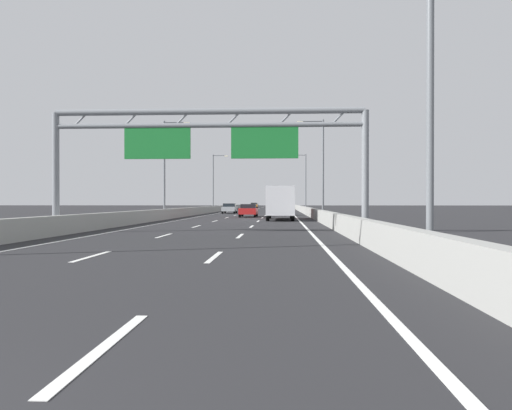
# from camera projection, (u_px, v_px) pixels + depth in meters

# --- Properties ---
(ground_plane) EXTENTS (260.00, 260.00, 0.00)m
(ground_plane) POSITION_uv_depth(u_px,v_px,m) (263.00, 210.00, 101.96)
(ground_plane) COLOR #262628
(lane_dash_left_1) EXTENTS (0.16, 3.00, 0.01)m
(lane_dash_left_1) POSITION_uv_depth(u_px,v_px,m) (92.00, 256.00, 14.67)
(lane_dash_left_1) COLOR white
(lane_dash_left_1) RESTS_ON ground_plane
(lane_dash_left_2) EXTENTS (0.16, 3.00, 0.01)m
(lane_dash_left_2) POSITION_uv_depth(u_px,v_px,m) (164.00, 236.00, 23.66)
(lane_dash_left_2) COLOR white
(lane_dash_left_2) RESTS_ON ground_plane
(lane_dash_left_3) EXTENTS (0.16, 3.00, 0.01)m
(lane_dash_left_3) POSITION_uv_depth(u_px,v_px,m) (197.00, 226.00, 32.65)
(lane_dash_left_3) COLOR white
(lane_dash_left_3) RESTS_ON ground_plane
(lane_dash_left_4) EXTENTS (0.16, 3.00, 0.01)m
(lane_dash_left_4) POSITION_uv_depth(u_px,v_px,m) (215.00, 221.00, 41.64)
(lane_dash_left_4) COLOR white
(lane_dash_left_4) RESTS_ON ground_plane
(lane_dash_left_5) EXTENTS (0.16, 3.00, 0.01)m
(lane_dash_left_5) POSITION_uv_depth(u_px,v_px,m) (227.00, 218.00, 50.62)
(lane_dash_left_5) COLOR white
(lane_dash_left_5) RESTS_ON ground_plane
(lane_dash_left_6) EXTENTS (0.16, 3.00, 0.01)m
(lane_dash_left_6) POSITION_uv_depth(u_px,v_px,m) (235.00, 215.00, 59.61)
(lane_dash_left_6) COLOR white
(lane_dash_left_6) RESTS_ON ground_plane
(lane_dash_left_7) EXTENTS (0.16, 3.00, 0.01)m
(lane_dash_left_7) POSITION_uv_depth(u_px,v_px,m) (241.00, 214.00, 68.60)
(lane_dash_left_7) COLOR white
(lane_dash_left_7) RESTS_ON ground_plane
(lane_dash_left_8) EXTENTS (0.16, 3.00, 0.01)m
(lane_dash_left_8) POSITION_uv_depth(u_px,v_px,m) (246.00, 212.00, 77.59)
(lane_dash_left_8) COLOR white
(lane_dash_left_8) RESTS_ON ground_plane
(lane_dash_left_9) EXTENTS (0.16, 3.00, 0.01)m
(lane_dash_left_9) POSITION_uv_depth(u_px,v_px,m) (250.00, 211.00, 86.58)
(lane_dash_left_9) COLOR white
(lane_dash_left_9) RESTS_ON ground_plane
(lane_dash_left_10) EXTENTS (0.16, 3.00, 0.01)m
(lane_dash_left_10) POSITION_uv_depth(u_px,v_px,m) (253.00, 210.00, 95.56)
(lane_dash_left_10) COLOR white
(lane_dash_left_10) RESTS_ON ground_plane
(lane_dash_left_11) EXTENTS (0.16, 3.00, 0.01)m
(lane_dash_left_11) POSITION_uv_depth(u_px,v_px,m) (255.00, 210.00, 104.55)
(lane_dash_left_11) COLOR white
(lane_dash_left_11) RESTS_ON ground_plane
(lane_dash_left_12) EXTENTS (0.16, 3.00, 0.01)m
(lane_dash_left_12) POSITION_uv_depth(u_px,v_px,m) (257.00, 209.00, 113.54)
(lane_dash_left_12) COLOR white
(lane_dash_left_12) RESTS_ON ground_plane
(lane_dash_left_13) EXTENTS (0.16, 3.00, 0.01)m
(lane_dash_left_13) POSITION_uv_depth(u_px,v_px,m) (259.00, 208.00, 122.53)
(lane_dash_left_13) COLOR white
(lane_dash_left_13) RESTS_ON ground_plane
(lane_dash_left_14) EXTENTS (0.16, 3.00, 0.01)m
(lane_dash_left_14) POSITION_uv_depth(u_px,v_px,m) (261.00, 208.00, 131.52)
(lane_dash_left_14) COLOR white
(lane_dash_left_14) RESTS_ON ground_plane
(lane_dash_left_15) EXTENTS (0.16, 3.00, 0.01)m
(lane_dash_left_15) POSITION_uv_depth(u_px,v_px,m) (262.00, 208.00, 140.50)
(lane_dash_left_15) COLOR white
(lane_dash_left_15) RESTS_ON ground_plane
(lane_dash_left_16) EXTENTS (0.16, 3.00, 0.01)m
(lane_dash_left_16) POSITION_uv_depth(u_px,v_px,m) (263.00, 207.00, 149.49)
(lane_dash_left_16) COLOR white
(lane_dash_left_16) RESTS_ON ground_plane
(lane_dash_left_17) EXTENTS (0.16, 3.00, 0.01)m
(lane_dash_left_17) POSITION_uv_depth(u_px,v_px,m) (264.00, 207.00, 158.48)
(lane_dash_left_17) COLOR white
(lane_dash_left_17) RESTS_ON ground_plane
(lane_dash_right_0) EXTENTS (0.16, 3.00, 0.01)m
(lane_dash_right_0) POSITION_uv_depth(u_px,v_px,m) (104.00, 347.00, 5.50)
(lane_dash_right_0) COLOR white
(lane_dash_right_0) RESTS_ON ground_plane
(lane_dash_right_1) EXTENTS (0.16, 3.00, 0.01)m
(lane_dash_right_1) POSITION_uv_depth(u_px,v_px,m) (214.00, 257.00, 14.49)
(lane_dash_right_1) COLOR white
(lane_dash_right_1) RESTS_ON ground_plane
(lane_dash_right_2) EXTENTS (0.16, 3.00, 0.01)m
(lane_dash_right_2) POSITION_uv_depth(u_px,v_px,m) (240.00, 236.00, 23.48)
(lane_dash_right_2) COLOR white
(lane_dash_right_2) RESTS_ON ground_plane
(lane_dash_right_3) EXTENTS (0.16, 3.00, 0.01)m
(lane_dash_right_3) POSITION_uv_depth(u_px,v_px,m) (252.00, 226.00, 32.46)
(lane_dash_right_3) COLOR white
(lane_dash_right_3) RESTS_ON ground_plane
(lane_dash_right_4) EXTENTS (0.16, 3.00, 0.01)m
(lane_dash_right_4) POSITION_uv_depth(u_px,v_px,m) (258.00, 221.00, 41.45)
(lane_dash_right_4) COLOR white
(lane_dash_right_4) RESTS_ON ground_plane
(lane_dash_right_5) EXTENTS (0.16, 3.00, 0.01)m
(lane_dash_right_5) POSITION_uv_depth(u_px,v_px,m) (262.00, 218.00, 50.44)
(lane_dash_right_5) COLOR white
(lane_dash_right_5) RESTS_ON ground_plane
(lane_dash_right_6) EXTENTS (0.16, 3.00, 0.01)m
(lane_dash_right_6) POSITION_uv_depth(u_px,v_px,m) (265.00, 215.00, 59.43)
(lane_dash_right_6) COLOR white
(lane_dash_right_6) RESTS_ON ground_plane
(lane_dash_right_7) EXTENTS (0.16, 3.00, 0.01)m
(lane_dash_right_7) POSITION_uv_depth(u_px,v_px,m) (267.00, 214.00, 68.42)
(lane_dash_right_7) COLOR white
(lane_dash_right_7) RESTS_ON ground_plane
(lane_dash_right_8) EXTENTS (0.16, 3.00, 0.01)m
(lane_dash_right_8) POSITION_uv_depth(u_px,v_px,m) (269.00, 212.00, 77.40)
(lane_dash_right_8) COLOR white
(lane_dash_right_8) RESTS_ON ground_plane
(lane_dash_right_9) EXTENTS (0.16, 3.00, 0.01)m
(lane_dash_right_9) POSITION_uv_depth(u_px,v_px,m) (270.00, 211.00, 86.39)
(lane_dash_right_9) COLOR white
(lane_dash_right_9) RESTS_ON ground_plane
(lane_dash_right_10) EXTENTS (0.16, 3.00, 0.01)m
(lane_dash_right_10) POSITION_uv_depth(u_px,v_px,m) (272.00, 210.00, 95.38)
(lane_dash_right_10) COLOR white
(lane_dash_right_10) RESTS_ON ground_plane
(lane_dash_right_11) EXTENTS (0.16, 3.00, 0.01)m
(lane_dash_right_11) POSITION_uv_depth(u_px,v_px,m) (272.00, 210.00, 104.37)
(lane_dash_right_11) COLOR white
(lane_dash_right_11) RESTS_ON ground_plane
(lane_dash_right_12) EXTENTS (0.16, 3.00, 0.01)m
(lane_dash_right_12) POSITION_uv_depth(u_px,v_px,m) (273.00, 209.00, 113.36)
(lane_dash_right_12) COLOR white
(lane_dash_right_12) RESTS_ON ground_plane
(lane_dash_right_13) EXTENTS (0.16, 3.00, 0.01)m
(lane_dash_right_13) POSITION_uv_depth(u_px,v_px,m) (274.00, 208.00, 122.34)
(lane_dash_right_13) COLOR white
(lane_dash_right_13) RESTS_ON ground_plane
(lane_dash_right_14) EXTENTS (0.16, 3.00, 0.01)m
(lane_dash_right_14) POSITION_uv_depth(u_px,v_px,m) (274.00, 208.00, 131.33)
(lane_dash_right_14) COLOR white
(lane_dash_right_14) RESTS_ON ground_plane
(lane_dash_right_15) EXTENTS (0.16, 3.00, 0.01)m
(lane_dash_right_15) POSITION_uv_depth(u_px,v_px,m) (275.00, 208.00, 140.32)
(lane_dash_right_15) COLOR white
(lane_dash_right_15) RESTS_ON ground_plane
(lane_dash_right_16) EXTENTS (0.16, 3.00, 0.01)m
(lane_dash_right_16) POSITION_uv_depth(u_px,v_px,m) (275.00, 207.00, 149.31)
(lane_dash_right_16) COLOR white
(lane_dash_right_16) RESTS_ON ground_plane
(lane_dash_right_17) EXTENTS (0.16, 3.00, 0.01)m
(lane_dash_right_17) POSITION_uv_depth(u_px,v_px,m) (276.00, 207.00, 158.29)
(lane_dash_right_17) COLOR white
(lane_dash_right_17) RESTS_ON ground_plane
(edge_line_left) EXTENTS (0.16, 176.00, 0.01)m
(edge_line_left) POSITION_uv_depth(u_px,v_px,m) (232.00, 211.00, 90.25)
(edge_line_left) COLOR white
(edge_line_left) RESTS_ON ground_plane
(edge_line_right) EXTENTS (0.16, 176.00, 0.01)m
(edge_line_right) POSITION_uv_depth(u_px,v_px,m) (290.00, 211.00, 89.71)
(edge_line_right) COLOR white
(edge_line_right) RESTS_ON ground_plane
(barrier_left) EXTENTS (0.45, 220.00, 0.95)m
(barrier_left) POSITION_uv_depth(u_px,v_px,m) (234.00, 207.00, 112.30)
(barrier_left) COLOR #9E9E99
(barrier_left) RESTS_ON ground_plane
(barrier_right) EXTENTS (0.45, 220.00, 0.95)m
(barrier_right) POSITION_uv_depth(u_px,v_px,m) (296.00, 207.00, 111.59)
(barrier_right) COLOR #9E9E99
(barrier_right) RESTS_ON ground_plane
(sign_gantry) EXTENTS (16.21, 0.36, 6.36)m
(sign_gantry) POSITION_uv_depth(u_px,v_px,m) (209.00, 139.00, 25.48)
(sign_gantry) COLOR gray
(sign_gantry) RESTS_ON ground_plane
(streetlamp_right_near) EXTENTS (2.58, 0.28, 9.50)m
(streetlamp_right_near) POSITION_uv_depth(u_px,v_px,m) (421.00, 60.00, 13.35)
(streetlamp_right_near) COLOR slate
(streetlamp_right_near) RESTS_ON ground_plane
(streetlamp_left_mid) EXTENTS (2.58, 0.28, 9.50)m
(streetlamp_left_mid) POSITION_uv_depth(u_px,v_px,m) (167.00, 163.00, 48.84)
(streetlamp_left_mid) COLOR slate
(streetlamp_left_mid) RESTS_ON ground_plane
(streetlamp_right_mid) EXTENTS (2.58, 0.28, 9.50)m
(streetlamp_right_mid) POSITION_uv_depth(u_px,v_px,m) (321.00, 162.00, 48.07)
(streetlamp_right_mid) COLOR slate
(streetlamp_right_mid) RESTS_ON ground_plane
(streetlamp_left_far) EXTENTS (2.58, 0.28, 9.50)m
(streetlamp_left_far) POSITION_uv_depth(u_px,v_px,m) (214.00, 179.00, 83.56)
(streetlamp_left_far) COLOR slate
(streetlamp_left_far) RESTS_ON ground_plane
(streetlamp_right_far) EXTENTS (2.58, 0.28, 9.50)m
(streetlamp_right_far) POSITION_uv_depth(u_px,v_px,m) (304.00, 179.00, 82.79)
(streetlamp_right_far) COLOR slate
(streetlamp_right_far) RESTS_ON ground_plane
(orange_car) EXTENTS (1.85, 4.52, 1.39)m
(orange_car) POSITION_uv_depth(u_px,v_px,m) (254.00, 205.00, 135.27)
(orange_car) COLOR orange
(orange_car) RESTS_ON ground_plane
(red_car) EXTENTS (1.79, 4.57, 1.37)m
(red_car) POSITION_uv_depth(u_px,v_px,m) (249.00, 210.00, 53.19)
(red_car) COLOR red
(red_car) RESTS_ON ground_plane
(black_car) EXTENTS (1.74, 4.41, 1.41)m
(black_car) POSITION_uv_depth(u_px,v_px,m) (282.00, 206.00, 104.03)
(black_car) COLOR black
(black_car) RESTS_ON ground_plane
(white_car) EXTENTS (1.82, 4.49, 1.49)m
(white_car) POSITION_uv_depth(u_px,v_px,m) (278.00, 209.00, 58.96)
(white_car) COLOR silver
(white_car) RESTS_ON ground_plane
(silver_car) EXTENTS (1.85, 4.27, 1.39)m
(silver_car) POSITION_uv_depth(u_px,v_px,m) (230.00, 208.00, 69.97)
(silver_car) COLOR #A8ADB2
(silver_car) RESTS_ON ground_plane
(box_truck) EXTENTS (2.37, 8.95, 2.91)m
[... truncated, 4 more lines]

